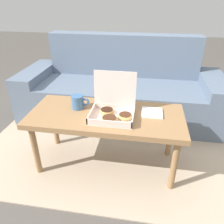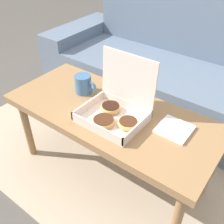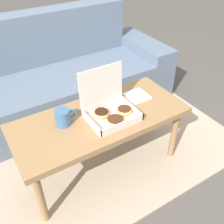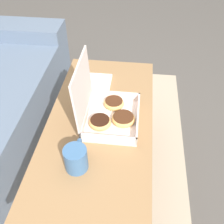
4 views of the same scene
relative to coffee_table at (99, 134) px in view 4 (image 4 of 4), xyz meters
The scene contains 6 objects.
ground_plane 0.43m from the coffee_table, 90.00° to the left, with size 12.00×12.00×0.00m, color #514C47.
area_rug 0.56m from the coffee_table, 90.00° to the left, with size 2.26×1.74×0.01m, color tan.
coffee_table is the anchor object (origin of this frame).
pastry_box 0.12m from the coffee_table, 27.32° to the right, with size 0.30×0.27×0.30m.
coffee_mug 0.25m from the coffee_table, 167.01° to the left, with size 0.14×0.09×0.10m.
napkin_stack 0.34m from the coffee_table, ahead, with size 0.15×0.15×0.01m.
Camera 4 is at (-0.82, -0.23, 1.34)m, focal length 42.00 mm.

